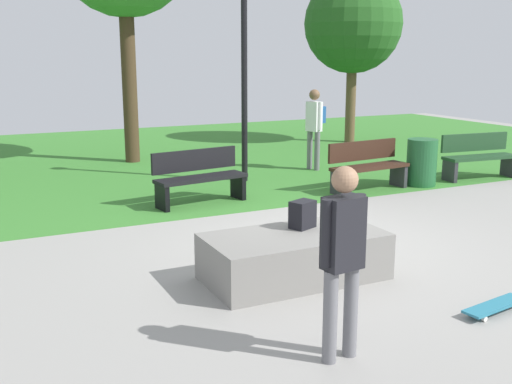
% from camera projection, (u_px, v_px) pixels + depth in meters
% --- Properties ---
extents(ground_plane, '(28.00, 28.00, 0.00)m').
position_uv_depth(ground_plane, '(318.00, 243.00, 8.29)').
color(ground_plane, gray).
extents(grass_lawn, '(26.60, 12.07, 0.01)m').
position_uv_depth(grass_lawn, '(150.00, 156.00, 15.27)').
color(grass_lawn, '#387A2D').
rests_on(grass_lawn, ground_plane).
extents(concrete_ledge, '(2.01, 1.04, 0.53)m').
position_uv_depth(concrete_ledge, '(294.00, 256.00, 6.92)').
color(concrete_ledge, gray).
rests_on(concrete_ledge, ground_plane).
extents(backpack_on_ledge, '(0.33, 0.29, 0.32)m').
position_uv_depth(backpack_on_ledge, '(303.00, 214.00, 7.08)').
color(backpack_on_ledge, black).
rests_on(backpack_on_ledge, concrete_ledge).
extents(skater_performing_trick, '(0.43, 0.24, 1.64)m').
position_uv_depth(skater_performing_trick, '(343.00, 250.00, 4.94)').
color(skater_performing_trick, slate).
rests_on(skater_performing_trick, ground_plane).
extents(skateboard_by_ledge, '(0.82, 0.32, 0.08)m').
position_uv_depth(skateboard_by_ledge, '(495.00, 306.00, 6.06)').
color(skateboard_by_ledge, teal).
rests_on(skateboard_by_ledge, ground_plane).
extents(skateboard_spare, '(0.23, 0.81, 0.08)m').
position_uv_depth(skateboard_spare, '(326.00, 253.00, 7.67)').
color(skateboard_spare, gold).
rests_on(skateboard_spare, ground_plane).
extents(park_bench_by_oak, '(1.64, 0.63, 0.91)m').
position_uv_depth(park_bench_by_oak, '(367.00, 165.00, 11.41)').
color(park_bench_by_oak, '#331E14').
rests_on(park_bench_by_oak, ground_plane).
extents(park_bench_far_right, '(1.64, 0.62, 0.91)m').
position_uv_depth(park_bench_far_right, '(478.00, 155.00, 12.49)').
color(park_bench_far_right, '#1E4223').
rests_on(park_bench_far_right, ground_plane).
extents(park_bench_center_lawn, '(1.65, 0.70, 0.91)m').
position_uv_depth(park_bench_center_lawn, '(199.00, 176.00, 10.38)').
color(park_bench_center_lawn, black).
rests_on(park_bench_center_lawn, ground_plane).
extents(tree_leaning_ash, '(2.74, 2.74, 4.69)m').
position_uv_depth(tree_leaning_ash, '(353.00, 24.00, 17.09)').
color(tree_leaning_ash, brown).
rests_on(tree_leaning_ash, grass_lawn).
extents(lamp_post, '(0.28, 0.28, 4.04)m').
position_uv_depth(lamp_post, '(244.00, 55.00, 11.81)').
color(lamp_post, black).
rests_on(lamp_post, ground_plane).
extents(trash_bin, '(0.57, 0.57, 0.90)m').
position_uv_depth(trash_bin, '(422.00, 162.00, 11.83)').
color(trash_bin, '#1E592D').
rests_on(trash_bin, ground_plane).
extents(pedestrian_with_backpack, '(0.41, 0.42, 1.76)m').
position_uv_depth(pedestrian_with_backpack, '(315.00, 122.00, 13.33)').
color(pedestrian_with_backpack, slate).
rests_on(pedestrian_with_backpack, ground_plane).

